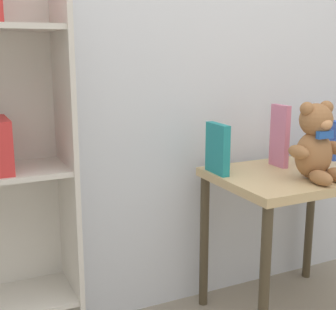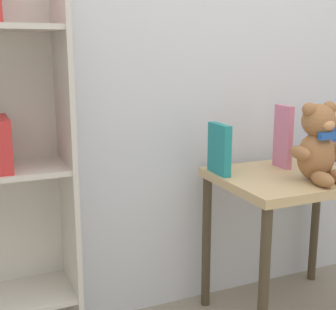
{
  "view_description": "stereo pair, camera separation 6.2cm",
  "coord_description": "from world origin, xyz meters",
  "px_view_note": "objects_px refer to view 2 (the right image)",
  "views": [
    {
      "loc": [
        -1.04,
        -0.55,
        1.14
      ],
      "look_at": [
        -0.31,
        0.97,
        0.76
      ],
      "focal_mm": 50.0,
      "sensor_mm": 36.0,
      "label": 1
    },
    {
      "loc": [
        -0.99,
        -0.58,
        1.14
      ],
      "look_at": [
        -0.31,
        0.97,
        0.76
      ],
      "focal_mm": 50.0,
      "sensor_mm": 36.0,
      "label": 2
    }
  ],
  "objects_px": {
    "display_table": "(297,195)",
    "book_standing_teal": "(219,149)",
    "teddy_bear": "(319,145)",
    "book_standing_blue": "(334,140)",
    "book_standing_pink": "(283,137)"
  },
  "relations": [
    {
      "from": "teddy_bear",
      "to": "book_standing_pink",
      "type": "relative_size",
      "value": 1.14
    },
    {
      "from": "teddy_bear",
      "to": "book_standing_blue",
      "type": "bearing_deg",
      "value": 38.75
    },
    {
      "from": "book_standing_teal",
      "to": "teddy_bear",
      "type": "bearing_deg",
      "value": -37.09
    },
    {
      "from": "display_table",
      "to": "book_standing_teal",
      "type": "height_order",
      "value": "book_standing_teal"
    },
    {
      "from": "display_table",
      "to": "book_standing_blue",
      "type": "relative_size",
      "value": 3.71
    },
    {
      "from": "display_table",
      "to": "book_standing_blue",
      "type": "height_order",
      "value": "book_standing_blue"
    },
    {
      "from": "teddy_bear",
      "to": "book_standing_blue",
      "type": "relative_size",
      "value": 1.69
    },
    {
      "from": "display_table",
      "to": "book_standing_pink",
      "type": "distance_m",
      "value": 0.26
    },
    {
      "from": "teddy_bear",
      "to": "book_standing_pink",
      "type": "distance_m",
      "value": 0.23
    },
    {
      "from": "display_table",
      "to": "book_standing_blue",
      "type": "xyz_separation_m",
      "value": [
        0.31,
        0.14,
        0.19
      ]
    },
    {
      "from": "display_table",
      "to": "book_standing_teal",
      "type": "relative_size",
      "value": 3.25
    },
    {
      "from": "book_standing_blue",
      "to": "book_standing_pink",
      "type": "bearing_deg",
      "value": -175.42
    },
    {
      "from": "book_standing_blue",
      "to": "teddy_bear",
      "type": "bearing_deg",
      "value": -140.87
    },
    {
      "from": "teddy_bear",
      "to": "book_standing_teal",
      "type": "bearing_deg",
      "value": 141.56
    },
    {
      "from": "book_standing_pink",
      "to": "book_standing_blue",
      "type": "distance_m",
      "value": 0.31
    }
  ]
}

